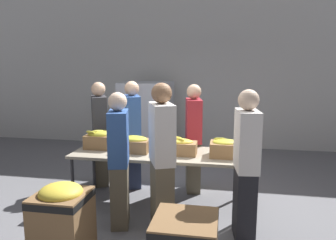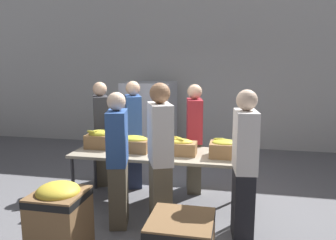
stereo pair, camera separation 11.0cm
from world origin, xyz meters
TOP-DOWN VIEW (x-y plane):
  - ground_plane at (0.00, 0.00)m, footprint 30.00×30.00m
  - wall_back at (0.00, 3.52)m, footprint 16.00×0.08m
  - sorting_table at (0.00, 0.00)m, footprint 2.37×0.85m
  - banana_box_0 at (-0.88, 0.07)m, footprint 0.42×0.30m
  - banana_box_1 at (-0.34, -0.03)m, footprint 0.44×0.30m
  - banana_box_2 at (0.31, -0.05)m, footprint 0.47×0.28m
  - banana_box_3 at (0.93, -0.05)m, footprint 0.38×0.33m
  - volunteer_0 at (0.20, -0.71)m, footprint 0.40×0.53m
  - volunteer_1 at (-0.55, 0.63)m, footprint 0.39×0.52m
  - volunteer_2 at (0.44, 0.62)m, footprint 0.31×0.49m
  - volunteer_3 at (-0.34, -0.69)m, footprint 0.33×0.49m
  - volunteer_4 at (-1.11, 0.63)m, footprint 0.40×0.51m
  - volunteer_5 at (1.17, -0.72)m, footprint 0.28×0.49m
  - donation_bin_0 at (-0.67, -1.52)m, footprint 0.52×0.52m
  - pallet_stack_0 at (-0.81, 2.63)m, footprint 1.15×1.15m

SIDE VIEW (x-z plane):
  - ground_plane at x=0.00m, z-range 0.00..0.00m
  - donation_bin_0 at x=-0.67m, z-range 0.03..0.85m
  - sorting_table at x=0.00m, z-range 0.33..1.10m
  - pallet_stack_0 at x=-0.81m, z-range -0.01..1.59m
  - volunteer_3 at x=-0.34m, z-range -0.01..1.66m
  - volunteer_2 at x=0.44m, z-range -0.01..1.69m
  - volunteer_4 at x=-1.11m, z-range -0.01..1.71m
  - volunteer_5 at x=1.17m, z-range -0.01..1.72m
  - volunteer_1 at x=-0.55m, z-range -0.01..1.72m
  - banana_box_2 at x=0.31m, z-range 0.76..1.01m
  - banana_box_1 at x=-0.34m, z-range 0.77..1.01m
  - volunteer_0 at x=0.20m, z-range -0.01..1.78m
  - banana_box_3 at x=0.93m, z-range 0.76..1.02m
  - banana_box_0 at x=-0.88m, z-range 0.77..1.05m
  - wall_back at x=0.00m, z-range 0.00..4.00m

